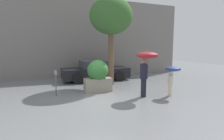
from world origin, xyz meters
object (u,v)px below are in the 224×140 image
street_tree (111,17)px  person_child (172,73)px  parked_car_near (96,71)px  person_adult (146,62)px  planter_box (98,75)px  parking_meter (56,78)px

street_tree → person_child: bearing=-62.4°
person_child → parked_car_near: bearing=160.7°
person_adult → parked_car_near: (-0.99, 4.94, -0.93)m
parked_car_near → street_tree: bearing=-167.0°
planter_box → person_adult: bearing=-45.4°
person_child → street_tree: street_tree is taller
person_child → parking_meter: (-4.99, 1.89, -0.23)m
street_tree → parking_meter: size_ratio=4.28×
person_child → parking_meter: 5.34m
planter_box → parked_car_near: size_ratio=0.36×
planter_box → person_adult: person_adult is taller
planter_box → parking_meter: planter_box is taller
person_child → parking_meter: size_ratio=1.15×
person_adult → parking_meter: size_ratio=1.71×
parked_car_near → person_adult: bearing=-169.3°
parked_car_near → person_child: bearing=-157.7°
planter_box → street_tree: (1.19, 1.32, 3.15)m
person_adult → parking_meter: 4.17m
parked_car_near → street_tree: 3.87m
person_adult → parked_car_near: person_adult is taller
person_child → planter_box: bearing=-166.8°
parking_meter → person_adult: bearing=-23.2°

